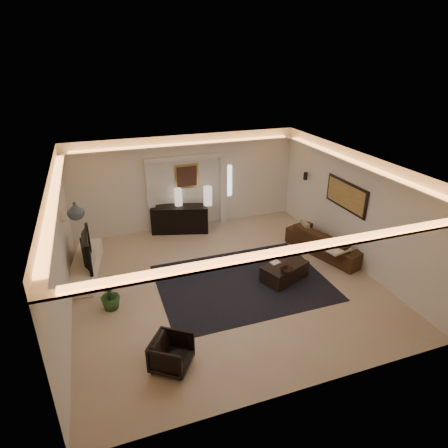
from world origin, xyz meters
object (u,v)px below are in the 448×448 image
object	(u,v)px
sofa	(327,242)
coffee_table	(284,272)
console	(180,219)
armchair	(172,354)

from	to	relation	value
sofa	coffee_table	world-z (taller)	sofa
sofa	coffee_table	distance (m)	1.92
console	sofa	size ratio (longest dim) A/B	0.75
console	armchair	size ratio (longest dim) A/B	2.58
console	coffee_table	world-z (taller)	console
console	sofa	world-z (taller)	console
sofa	armchair	bearing A→B (deg)	101.47
sofa	armchair	world-z (taller)	sofa
console	sofa	distance (m)	4.42
console	coffee_table	size ratio (longest dim) A/B	1.52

